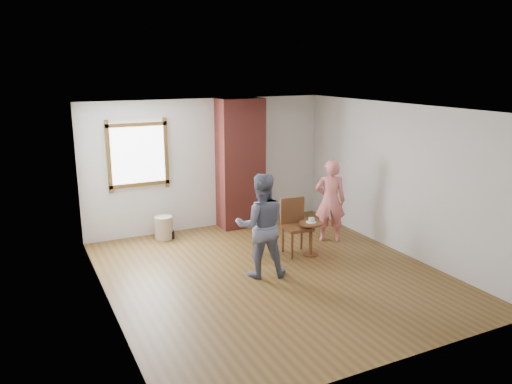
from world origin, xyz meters
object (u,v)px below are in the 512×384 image
Objects in this scene: dining_chair_left at (264,229)px; side_table at (311,233)px; man at (261,225)px; stoneware_crock at (164,228)px; dining_chair_right at (295,223)px; person_pink at (330,201)px.

dining_chair_left reaches higher than side_table.
side_table is 1.29m from man.
dining_chair_left is 0.89m from man.
man reaches higher than stoneware_crock.
dining_chair_left is 1.46× the size of side_table.
man is (-1.16, -0.38, 0.42)m from side_table.
dining_chair_right is 1.62× the size of side_table.
dining_chair_right is at bearing -128.91° from man.
dining_chair_right is 1.18m from man.
person_pink is at bearing 19.89° from dining_chair_right.
man reaches higher than dining_chair_right.
dining_chair_left is at bearing 35.53° from person_pink.
person_pink is at bearing 33.91° from side_table.
dining_chair_right reaches higher than dining_chair_left.
dining_chair_right is (0.55, -0.10, 0.05)m from dining_chair_left.
dining_chair_right reaches higher than stoneware_crock.
stoneware_crock is at bearing -50.13° from man.
dining_chair_left is (1.32, -1.64, 0.27)m from stoneware_crock.
man is at bearing -69.27° from stoneware_crock.
dining_chair_right is 0.59× the size of man.
dining_chair_right is at bearing -43.02° from stoneware_crock.
side_table is 0.94m from person_pink.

